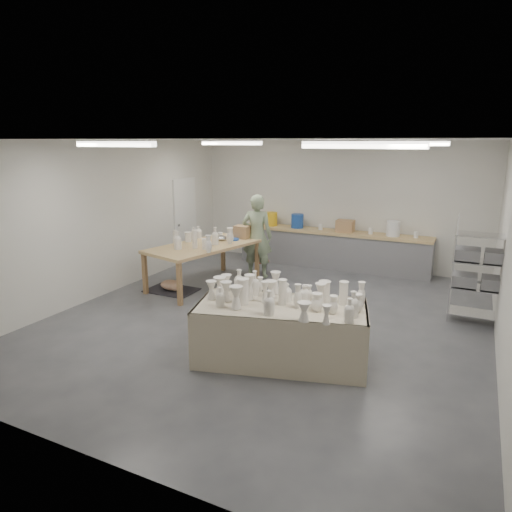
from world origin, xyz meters
The scene contains 9 objects.
room centered at (-0.11, 0.08, 2.06)m, with size 8.00×8.02×3.00m.
back_counter centered at (-0.01, 3.68, 0.49)m, with size 4.60×0.60×1.24m.
wire_shelf centered at (3.20, 1.40, 0.92)m, with size 0.88×0.48×1.80m.
drying_table centered at (0.76, -1.31, 0.45)m, with size 2.51×1.68×1.18m.
work_table centered at (-1.96, 1.18, 0.89)m, with size 1.73×2.59×1.26m.
rug centered at (-2.43, 0.51, 0.01)m, with size 1.00×0.70×0.02m, color black.
cat centered at (-2.40, 0.50, 0.13)m, with size 0.52×0.40×0.21m.
potter centered at (-1.28, 2.19, 0.93)m, with size 0.68×0.45×1.86m, color #8FA47F.
red_stool centered at (-1.28, 2.46, 0.28)m, with size 0.39×0.39×0.31m.
Camera 1 is at (3.01, -6.74, 2.99)m, focal length 32.00 mm.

